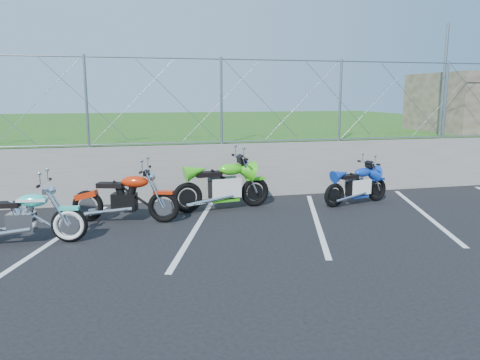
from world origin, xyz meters
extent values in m
plane|color=black|center=(0.00, 0.00, 0.00)|extent=(90.00, 90.00, 0.00)
cube|color=slate|center=(0.00, 3.50, 0.65)|extent=(30.00, 0.22, 1.30)
cube|color=#225216|center=(0.00, 13.50, 0.65)|extent=(30.00, 20.00, 1.30)
cylinder|color=gray|center=(0.00, 3.50, 3.25)|extent=(28.00, 0.03, 0.03)
cylinder|color=gray|center=(0.00, 3.50, 1.35)|extent=(28.00, 0.03, 0.03)
cylinder|color=gray|center=(7.20, 3.90, 2.80)|extent=(0.08, 0.08, 3.00)
cube|color=silver|center=(-2.40, 1.00, 0.00)|extent=(1.49, 4.31, 0.01)
cube|color=silver|center=(0.00, 1.00, 0.00)|extent=(1.49, 4.31, 0.01)
cube|color=silver|center=(2.40, 1.00, 0.00)|extent=(1.49, 4.31, 0.01)
cube|color=silver|center=(4.80, 1.00, 0.00)|extent=(1.49, 4.31, 0.01)
torus|color=black|center=(-2.17, 0.70, 0.30)|extent=(0.61, 0.18, 0.61)
cube|color=silver|center=(-2.93, 0.80, 0.37)|extent=(0.45, 0.31, 0.31)
ellipsoid|color=#34D2BC|center=(-2.72, 0.78, 0.74)|extent=(0.51, 0.29, 0.21)
cube|color=black|center=(-3.16, 0.83, 0.67)|extent=(0.48, 0.28, 0.08)
cube|color=#34D2BC|center=(-2.17, 0.70, 0.59)|extent=(0.36, 0.18, 0.06)
cylinder|color=silver|center=(-2.52, 0.75, 1.03)|extent=(0.11, 0.66, 0.03)
torus|color=black|center=(-1.97, 2.01, 0.31)|extent=(0.62, 0.28, 0.62)
torus|color=black|center=(-0.53, 1.57, 0.31)|extent=(0.62, 0.28, 0.62)
cube|color=black|center=(-1.27, 1.80, 0.40)|extent=(0.52, 0.40, 0.34)
ellipsoid|color=red|center=(-1.06, 1.73, 0.80)|extent=(0.58, 0.39, 0.23)
cube|color=black|center=(-1.52, 1.87, 0.73)|extent=(0.55, 0.37, 0.09)
cube|color=red|center=(-0.53, 1.57, 0.60)|extent=(0.41, 0.25, 0.06)
cylinder|color=silver|center=(-0.86, 1.67, 1.04)|extent=(0.23, 0.70, 0.03)
torus|color=black|center=(0.01, 2.22, 0.33)|extent=(0.66, 0.21, 0.65)
torus|color=black|center=(1.53, 2.45, 0.33)|extent=(0.66, 0.21, 0.65)
cube|color=black|center=(0.75, 2.33, 0.44)|extent=(0.54, 0.37, 0.37)
ellipsoid|color=#41D01A|center=(0.98, 2.36, 0.87)|extent=(0.61, 0.35, 0.25)
cube|color=black|center=(0.47, 2.29, 0.79)|extent=(0.58, 0.34, 0.10)
cube|color=#41D01A|center=(1.53, 2.45, 0.63)|extent=(0.43, 0.22, 0.07)
cylinder|color=silver|center=(1.17, 2.39, 1.12)|extent=(0.15, 0.78, 0.03)
torus|color=black|center=(3.21, 1.96, 0.27)|extent=(0.54, 0.23, 0.54)
torus|color=black|center=(4.44, 2.29, 0.27)|extent=(0.54, 0.23, 0.54)
cube|color=black|center=(3.81, 2.12, 0.36)|extent=(0.46, 0.35, 0.30)
ellipsoid|color=#1139A7|center=(4.00, 2.18, 0.71)|extent=(0.51, 0.33, 0.21)
cube|color=black|center=(3.58, 2.06, 0.65)|extent=(0.49, 0.32, 0.08)
cube|color=#1139A7|center=(4.44, 2.29, 0.52)|extent=(0.36, 0.22, 0.05)
cylinder|color=silver|center=(4.15, 2.22, 0.92)|extent=(0.19, 0.63, 0.02)
camera|label=1|loc=(-1.16, -7.32, 2.45)|focal=35.00mm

